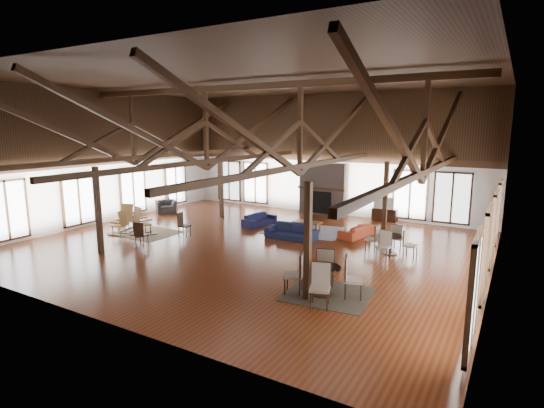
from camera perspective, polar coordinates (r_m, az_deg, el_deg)
The scene contains 31 objects.
floor at distance 15.97m, azimuth -2.83°, elevation -5.55°, with size 16.00×16.00×0.00m, color #642B15.
ceiling at distance 15.44m, azimuth -3.03°, elevation 16.39°, with size 16.00×14.00×0.02m, color black.
wall_back at distance 21.60m, azimuth 7.37°, elevation 6.62°, with size 16.00×0.02×6.00m, color silver.
wall_front at distance 10.34m, azimuth -24.70°, elevation 1.78°, with size 16.00×0.02×6.00m, color silver.
wall_left at distance 20.89m, azimuth -21.71°, elevation 5.86°, with size 0.02×14.00×6.00m, color silver.
wall_right at distance 12.92m, azimuth 28.32°, elevation 3.02°, with size 0.02×14.00×6.00m, color silver.
roof_truss at distance 15.36m, azimuth -2.96°, elevation 9.06°, with size 15.60×14.07×3.14m.
post_grid at distance 15.62m, azimuth -2.88°, elevation -0.17°, with size 8.16×7.16×3.05m.
fireplace at distance 21.47m, azimuth 6.92°, elevation 2.02°, with size 2.50×0.69×2.60m.
ceiling_fan at distance 14.26m, azimuth -3.48°, elevation 7.76°, with size 1.60×1.60×0.75m.
sofa_navy_front at distance 16.79m, azimuth 2.59°, elevation -3.71°, with size 2.03×0.79×0.59m, color #141838.
sofa_navy_left at distance 19.11m, azimuth -1.70°, elevation -2.10°, with size 0.68×1.75×0.51m, color #16163E.
sofa_orange at distance 17.42m, azimuth 11.27°, elevation -3.53°, with size 0.68×1.73×0.51m, color #B43F23.
coffee_table at distance 17.92m, azimuth 4.76°, elevation -2.53°, with size 1.17×0.59×0.45m.
vase at distance 17.92m, azimuth 4.66°, elevation -2.00°, with size 0.20×0.20×0.21m, color #B2B2B2.
armchair at distance 22.42m, azimuth -14.07°, elevation -0.37°, with size 0.99×0.87×0.64m, color #2B2B2D.
side_table_lamp at distance 23.29m, azimuth -13.74°, elevation 0.25°, with size 0.42×0.42×1.08m.
rocking_chair_a at distance 18.96m, azimuth -18.67°, elevation -1.80°, with size 0.75×1.03×1.19m.
rocking_chair_b at distance 17.97m, azimuth -17.28°, elevation -2.35°, with size 0.75×1.04×1.21m.
rocking_chair_c at distance 18.32m, azimuth -19.65°, elevation -2.51°, with size 0.88×0.61×1.03m.
side_chair_a at distance 17.49m, azimuth -11.96°, elevation -2.45°, with size 0.48×0.48×0.97m.
side_chair_b at distance 16.36m, azimuth -17.31°, elevation -3.66°, with size 0.49×0.49×0.93m.
cafe_table_near at distance 11.32m, azimuth 6.90°, elevation -9.49°, with size 2.13×2.13×1.09m.
cafe_table_far at distance 15.32m, azimuth 15.69°, elevation -4.80°, with size 1.83×1.83×0.95m.
cup_near at distance 11.29m, azimuth 7.27°, elevation -8.00°, with size 0.13×0.13×0.10m, color #B2B2B2.
cup_far at distance 15.27m, azimuth 15.54°, elevation -3.85°, with size 0.11×0.11×0.09m, color #B2B2B2.
tv_console at distance 20.70m, azimuth 14.90°, elevation -1.39°, with size 1.14×0.43×0.57m, color black.
television at distance 20.61m, azimuth 14.90°, elevation 0.15°, with size 0.97×0.13×0.56m, color #B2B2B2.
rug_tan at distance 18.51m, azimuth -16.57°, elevation -3.73°, with size 2.57×2.02×0.01m, color #C4AE88.
rug_navy at distance 18.17m, azimuth 4.36°, elevation -3.59°, with size 3.15×2.36×0.01m, color #182044.
rug_dark at distance 11.57m, azimuth 7.60°, elevation -11.91°, with size 2.15×1.95×0.01m, color black.
Camera 1 is at (8.43, -12.84, 4.37)m, focal length 28.00 mm.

